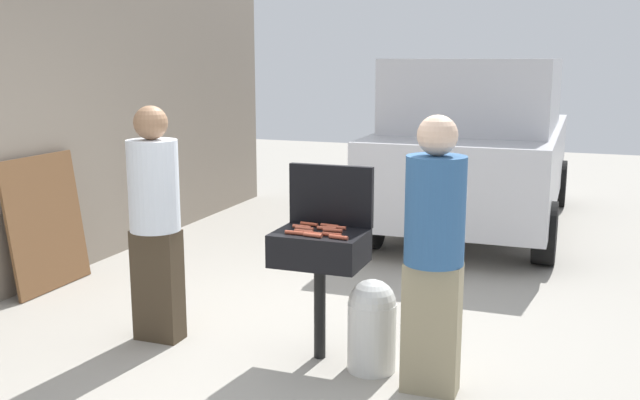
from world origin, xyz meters
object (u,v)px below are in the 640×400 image
at_px(leaning_board, 46,223).
at_px(hot_dog_9, 339,237).
at_px(hot_dog_1, 327,228).
at_px(hot_dog_10, 333,230).
at_px(hot_dog_7, 305,229).
at_px(hot_dog_11, 337,228).
at_px(hot_dog_4, 294,233).
at_px(propane_tank, 372,323).
at_px(hot_dog_0, 302,227).
at_px(hot_dog_8, 309,224).
at_px(bbq_grill, 320,252).
at_px(hot_dog_12, 332,234).
at_px(person_right, 434,246).
at_px(hot_dog_2, 330,226).
at_px(hot_dog_6, 313,235).
at_px(hot_dog_3, 304,231).
at_px(parked_minivan, 477,143).
at_px(hot_dog_5, 313,234).
at_px(person_left, 155,216).

bearing_deg(leaning_board, hot_dog_9, -13.72).
height_order(hot_dog_1, hot_dog_10, same).
distance_m(hot_dog_7, hot_dog_11, 0.22).
distance_m(hot_dog_4, propane_tank, 0.78).
distance_m(hot_dog_0, propane_tank, 0.80).
bearing_deg(hot_dog_11, hot_dog_8, 171.34).
bearing_deg(hot_dog_7, bbq_grill, -3.09).
height_order(hot_dog_4, hot_dog_8, same).
relative_size(hot_dog_12, person_right, 0.08).
bearing_deg(hot_dog_11, hot_dog_2, 153.34).
height_order(hot_dog_6, person_right, person_right).
bearing_deg(hot_dog_12, hot_dog_1, 120.97).
bearing_deg(hot_dog_0, hot_dog_10, -6.38).
distance_m(hot_dog_8, hot_dog_10, 0.24).
bearing_deg(hot_dog_6, person_right, -6.43).
distance_m(hot_dog_3, hot_dog_12, 0.20).
relative_size(hot_dog_1, hot_dog_7, 1.00).
height_order(hot_dog_0, hot_dog_1, same).
bearing_deg(hot_dog_12, propane_tank, 4.33).
xyz_separation_m(hot_dog_1, hot_dog_4, (-0.15, -0.19, 0.00)).
xyz_separation_m(hot_dog_8, hot_dog_10, (0.21, -0.12, 0.00)).
xyz_separation_m(hot_dog_11, hot_dog_12, (0.03, -0.19, 0.00)).
bearing_deg(person_right, leaning_board, -9.99).
bearing_deg(hot_dog_12, hot_dog_11, 100.16).
xyz_separation_m(hot_dog_7, propane_tank, (0.50, -0.07, -0.58)).
height_order(hot_dog_3, hot_dog_9, same).
height_order(hot_dog_0, hot_dog_3, same).
bearing_deg(parked_minivan, person_right, 95.03).
height_order(bbq_grill, hot_dog_3, hot_dog_3).
distance_m(hot_dog_1, hot_dog_4, 0.25).
distance_m(hot_dog_6, hot_dog_10, 0.18).
height_order(hot_dog_2, hot_dog_9, same).
distance_m(hot_dog_5, hot_dog_6, 0.04).
xyz_separation_m(hot_dog_7, hot_dog_10, (0.20, 0.02, 0.00)).
height_order(bbq_grill, hot_dog_0, hot_dog_0).
height_order(hot_dog_2, parked_minivan, parked_minivan).
bearing_deg(leaning_board, person_left, -23.32).
xyz_separation_m(hot_dog_10, leaning_board, (-2.89, 0.57, -0.30)).
xyz_separation_m(bbq_grill, hot_dog_1, (0.02, 0.07, 0.15)).
distance_m(hot_dog_2, hot_dog_3, 0.24).
xyz_separation_m(hot_dog_12, person_right, (0.70, -0.15, 0.03)).
xyz_separation_m(hot_dog_0, hot_dog_9, (0.33, -0.19, 0.00)).
bearing_deg(hot_dog_1, hot_dog_4, -128.69).
bearing_deg(person_left, parked_minivan, 75.42).
bearing_deg(hot_dog_11, person_right, -25.11).
relative_size(bbq_grill, leaning_board, 0.74).
height_order(hot_dog_5, hot_dog_10, same).
bearing_deg(person_right, hot_dog_9, -5.87).
relative_size(hot_dog_5, hot_dog_9, 1.00).
relative_size(hot_dog_7, person_right, 0.08).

